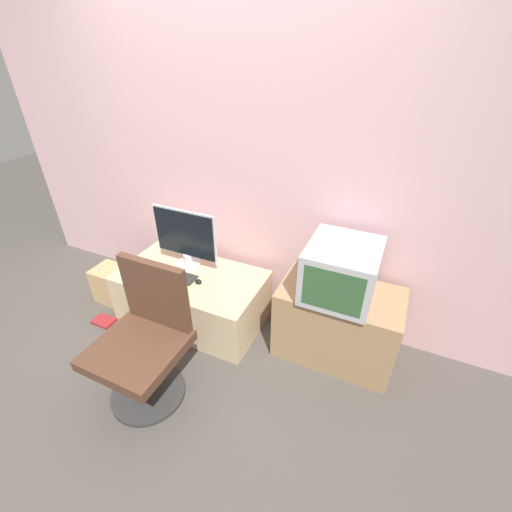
% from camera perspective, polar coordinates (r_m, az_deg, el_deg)
% --- Properties ---
extents(ground_plane, '(12.00, 12.00, 0.00)m').
position_cam_1_polar(ground_plane, '(2.49, -18.18, -23.64)').
color(ground_plane, '#4C4742').
extents(wall_back, '(4.40, 0.05, 2.60)m').
position_cam_1_polar(wall_back, '(2.60, -3.70, 16.61)').
color(wall_back, beige).
rests_on(wall_back, ground_plane).
extents(desk, '(1.15, 0.64, 0.43)m').
position_cam_1_polar(desk, '(2.89, -10.48, -6.56)').
color(desk, '#CCB289').
rests_on(desk, ground_plane).
extents(side_stand, '(0.83, 0.48, 0.56)m').
position_cam_1_polar(side_stand, '(2.57, 13.30, -10.81)').
color(side_stand, '#A37F56').
rests_on(side_stand, ground_plane).
extents(main_monitor, '(0.56, 0.20, 0.49)m').
position_cam_1_polar(main_monitor, '(2.76, -11.70, 3.02)').
color(main_monitor, silver).
rests_on(main_monitor, desk).
extents(keyboard, '(0.36, 0.13, 0.01)m').
position_cam_1_polar(keyboard, '(2.77, -13.44, -3.14)').
color(keyboard, '#2D2D2D').
rests_on(keyboard, desk).
extents(mouse, '(0.05, 0.04, 0.04)m').
position_cam_1_polar(mouse, '(2.64, -9.58, -4.24)').
color(mouse, black).
rests_on(mouse, desk).
extents(crt_tv, '(0.44, 0.48, 0.37)m').
position_cam_1_polar(crt_tv, '(2.27, 14.01, -2.42)').
color(crt_tv, '#B7B7BC').
rests_on(crt_tv, side_stand).
extents(office_chair, '(0.52, 0.52, 0.92)m').
position_cam_1_polar(office_chair, '(2.29, -18.01, -13.61)').
color(office_chair, '#333333').
rests_on(office_chair, ground_plane).
extents(cardboard_box_lower, '(0.26, 0.24, 0.32)m').
position_cam_1_polar(cardboard_box_lower, '(3.32, -22.90, -4.29)').
color(cardboard_box_lower, tan).
rests_on(cardboard_box_lower, ground_plane).
extents(book, '(0.18, 0.12, 0.02)m').
position_cam_1_polar(book, '(3.18, -24.01, -9.86)').
color(book, maroon).
rests_on(book, ground_plane).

